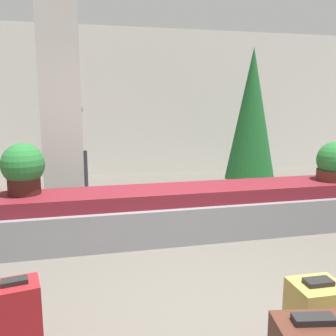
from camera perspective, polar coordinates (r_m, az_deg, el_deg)
The scene contains 10 objects.
ground_plane at distance 3.15m, azimuth 7.98°, elevation -21.14°, with size 18.00×18.00×0.00m, color #59544C.
back_wall at distance 8.43m, azimuth -6.50°, elevation 9.91°, with size 18.00×0.06×3.20m.
carousel at distance 4.60m, azimuth 0.00°, elevation -6.90°, with size 6.24×0.81×0.59m.
pillar at distance 5.50m, azimuth -15.95°, elevation 9.47°, with size 0.54×0.54×3.20m.
suitcase_0 at distance 2.69m, azimuth -21.93°, elevation -21.08°, with size 0.32×0.28×0.56m.
suitcase_6 at distance 2.66m, azimuth 21.50°, elevation -21.29°, with size 0.31×0.28×0.57m.
potted_plant_0 at distance 5.42m, azimuth 24.13°, elevation 0.72°, with size 0.48×0.48×0.52m.
potted_plant_1 at distance 4.49m, azimuth -21.21°, elevation -0.07°, with size 0.48×0.48×0.58m.
traveler_0 at distance 6.72m, azimuth -13.62°, elevation 4.08°, with size 0.31×0.32×1.61m.
decorated_tree at distance 7.15m, azimuth 12.63°, elevation 7.96°, with size 0.93×0.93×2.59m.
Camera 1 is at (-1.01, -2.50, 1.63)m, focal length 40.00 mm.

